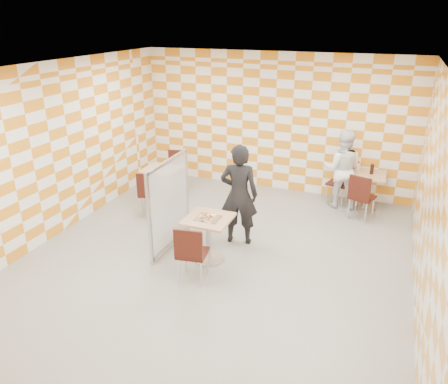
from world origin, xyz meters
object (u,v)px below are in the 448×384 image
empty_table (162,180)px  chair_second_front (361,194)px  chair_second_side (344,180)px  sport_bottle (358,167)px  soda_bottle (372,169)px  main_table (209,232)px  partition (169,204)px  chair_empty_far (177,168)px  second_table (366,185)px  man_dark (239,195)px  man_white (342,169)px  chair_empty_near (149,190)px  chair_main_front (191,251)px

empty_table → chair_second_front: chair_second_front is taller
chair_second_side → sport_bottle: size_ratio=4.62×
empty_table → chair_second_side: (3.54, 1.26, 0.04)m
empty_table → chair_second_side: bearing=19.7°
empty_table → soda_bottle: 4.26m
main_table → partition: bearing=166.4°
partition → soda_bottle: (3.01, 2.85, 0.06)m
chair_empty_far → second_table: bearing=7.8°
second_table → man_dark: (-1.92, -2.26, 0.37)m
chair_second_front → man_white: (-0.45, 0.57, 0.26)m
chair_empty_near → partition: size_ratio=0.60×
chair_second_side → soda_bottle: (0.52, -0.01, 0.31)m
second_table → soda_bottle: size_ratio=3.26×
chair_second_side → sport_bottle: bearing=17.3°
second_table → chair_main_front: chair_main_front is taller
chair_main_front → soda_bottle: bearing=59.5°
chair_second_front → chair_empty_near: 4.04m
second_table → chair_second_front: 0.63m
chair_second_front → partition: (-2.89, -2.21, 0.25)m
empty_table → sport_bottle: bearing=19.5°
second_table → chair_second_side: bearing=176.2°
empty_table → chair_empty_far: (0.00, 0.69, 0.04)m
chair_main_front → chair_second_front: same height
chair_second_front → chair_empty_far: (-3.93, 0.08, 0.00)m
empty_table → chair_second_side: size_ratio=0.81×
chair_second_front → chair_empty_near: size_ratio=1.00×
empty_table → partition: (1.05, -1.60, 0.28)m
man_dark → sport_bottle: man_dark is taller
partition → soda_bottle: 4.15m
empty_table → chair_empty_near: bearing=-80.7°
soda_bottle → main_table: bearing=-126.2°
empty_table → partition: partition is taller
chair_empty_far → man_dark: 2.70m
chair_empty_far → man_white: 3.53m
chair_second_front → sport_bottle: size_ratio=4.62×
soda_bottle → sport_bottle: bearing=161.8°
main_table → chair_second_side: bearing=60.8°
chair_main_front → chair_second_side: same height
chair_second_front → chair_main_front: bearing=-123.9°
chair_second_front → man_dark: 2.50m
main_table → empty_table: 2.56m
man_dark → soda_bottle: (1.99, 2.28, -0.03)m
man_dark → soda_bottle: size_ratio=7.65×
chair_main_front → second_table: bearing=60.2°
empty_table → chair_main_front: bearing=-53.3°
chair_second_front → man_dark: (-1.87, -1.63, 0.34)m
partition → main_table: bearing=-13.6°
chair_main_front → man_white: 4.03m
second_table → chair_second_side: chair_second_side is taller
main_table → chair_empty_near: chair_empty_near is taller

